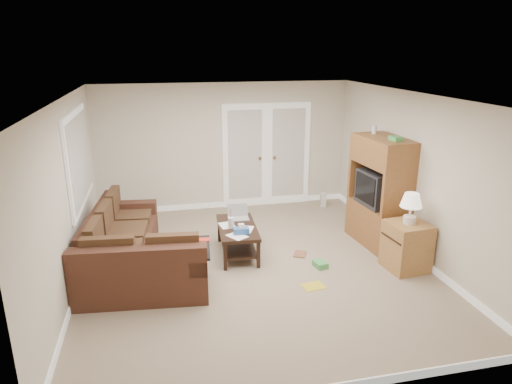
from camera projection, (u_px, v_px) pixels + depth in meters
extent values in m
plane|color=gray|center=(254.00, 266.00, 6.84)|extent=(5.50, 5.50, 0.00)
cube|color=white|center=(254.00, 97.00, 6.09)|extent=(5.00, 5.50, 0.02)
cube|color=beige|center=(67.00, 198.00, 5.95)|extent=(0.02, 5.50, 2.50)
cube|color=beige|center=(413.00, 176.00, 6.98)|extent=(0.02, 5.50, 2.50)
cube|color=beige|center=(225.00, 147.00, 9.03)|extent=(5.00, 0.02, 2.50)
cube|color=beige|center=(322.00, 277.00, 3.91)|extent=(5.00, 0.02, 2.50)
cube|color=white|center=(245.00, 157.00, 9.15)|extent=(0.90, 0.04, 2.13)
cube|color=white|center=(288.00, 155.00, 9.33)|extent=(0.90, 0.04, 2.13)
cube|color=silver|center=(245.00, 155.00, 9.11)|extent=(0.68, 0.02, 1.80)
cube|color=silver|center=(288.00, 153.00, 9.30)|extent=(0.68, 0.02, 1.80)
cube|color=white|center=(78.00, 158.00, 6.80)|extent=(0.04, 1.92, 1.42)
cube|color=silver|center=(80.00, 158.00, 6.80)|extent=(0.02, 1.74, 1.24)
cube|color=#48281B|center=(124.00, 247.00, 7.01)|extent=(1.06, 2.24, 0.40)
cube|color=#48281B|center=(100.00, 224.00, 6.85)|extent=(0.44, 2.18, 0.41)
cube|color=#48281B|center=(131.00, 208.00, 7.84)|extent=(0.87, 0.31, 0.21)
cube|color=#4A311D|center=(127.00, 232.00, 6.94)|extent=(0.77, 2.12, 0.11)
cube|color=#48281B|center=(144.00, 279.00, 6.03)|extent=(1.77, 1.01, 0.40)
cube|color=#48281B|center=(138.00, 263.00, 5.62)|extent=(1.71, 0.40, 0.41)
cube|color=#48281B|center=(199.00, 256.00, 6.02)|extent=(0.31, 0.87, 0.21)
cube|color=#4A311D|center=(143.00, 260.00, 6.03)|extent=(1.65, 0.72, 0.11)
cube|color=black|center=(198.00, 248.00, 5.99)|extent=(0.38, 0.78, 0.03)
cube|color=red|center=(198.00, 240.00, 6.18)|extent=(0.31, 0.14, 0.02)
cube|color=black|center=(237.00, 228.00, 7.12)|extent=(0.64, 1.18, 0.05)
cube|color=black|center=(238.00, 244.00, 7.20)|extent=(0.55, 1.09, 0.03)
cylinder|color=silver|center=(231.00, 223.00, 7.02)|extent=(0.09, 0.09, 0.17)
cylinder|color=red|center=(231.00, 213.00, 6.97)|extent=(0.01, 0.01, 0.15)
cube|color=#2D5695|center=(241.00, 231.00, 6.80)|extent=(0.24, 0.14, 0.09)
cube|color=white|center=(238.00, 228.00, 7.01)|extent=(0.41, 0.65, 0.00)
cube|color=brown|center=(378.00, 223.00, 7.59)|extent=(0.70, 1.16, 0.67)
cube|color=brown|center=(384.00, 151.00, 7.22)|extent=(0.70, 1.16, 0.45)
cube|color=black|center=(380.00, 188.00, 7.40)|extent=(0.59, 0.71, 0.56)
cube|color=black|center=(365.00, 189.00, 7.31)|extent=(0.06, 0.58, 0.45)
cube|color=#45984A|center=(396.00, 139.00, 6.89)|extent=(0.15, 0.21, 0.07)
cylinder|color=silver|center=(374.00, 130.00, 7.43)|extent=(0.08, 0.08, 0.13)
cube|color=#A2713B|center=(406.00, 246.00, 6.66)|extent=(0.60, 0.60, 0.72)
cylinder|color=beige|center=(409.00, 220.00, 6.53)|extent=(0.18, 0.18, 0.11)
cylinder|color=beige|center=(410.00, 211.00, 6.49)|extent=(0.03, 0.03, 0.15)
cone|color=beige|center=(412.00, 200.00, 6.44)|extent=(0.31, 0.31, 0.20)
cube|color=silver|center=(323.00, 200.00, 9.36)|extent=(0.14, 0.12, 0.29)
cube|color=gold|center=(313.00, 286.00, 6.25)|extent=(0.33, 0.27, 0.01)
cube|color=#45984A|center=(320.00, 264.00, 6.80)|extent=(0.20, 0.24, 0.09)
imported|color=brown|center=(294.00, 253.00, 7.23)|extent=(0.27, 0.30, 0.02)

